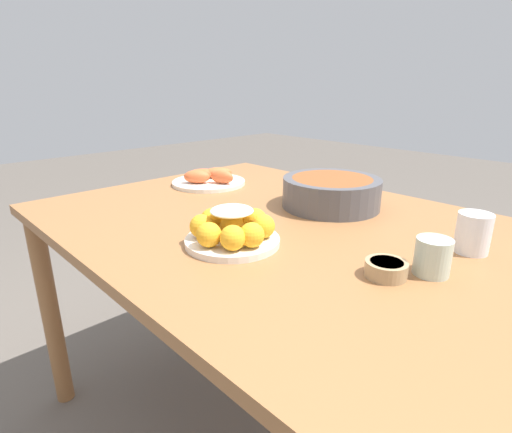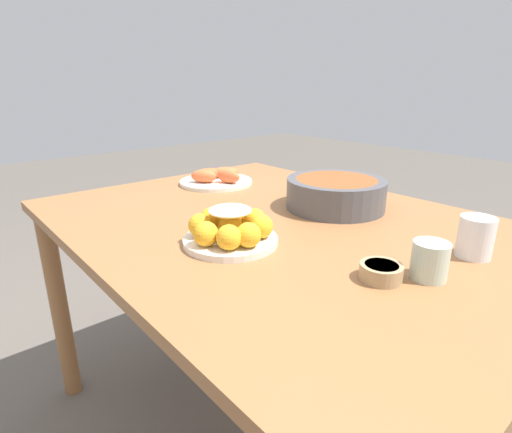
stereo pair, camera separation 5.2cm
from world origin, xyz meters
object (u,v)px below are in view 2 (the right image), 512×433
at_px(cake_plate, 231,229).
at_px(cup_near, 430,261).
at_px(dining_table, 277,250).
at_px(sauce_bowl, 381,271).
at_px(seafood_platter, 216,179).
at_px(cup_far, 476,237).
at_px(serving_bowl, 336,193).

distance_m(cake_plate, cup_near, 0.44).
bearing_deg(cake_plate, dining_table, 104.29).
distance_m(cake_plate, sauce_bowl, 0.36).
height_order(cake_plate, sauce_bowl, cake_plate).
distance_m(cake_plate, seafood_platter, 0.61).
relative_size(sauce_bowl, cup_far, 0.91).
relative_size(seafood_platter, cup_far, 2.98).
distance_m(sauce_bowl, seafood_platter, 0.89).
bearing_deg(cup_far, cup_near, -94.57).
bearing_deg(seafood_platter, cake_plate, -31.97).
bearing_deg(dining_table, serving_bowl, 81.58).
xyz_separation_m(cake_plate, serving_bowl, (-0.02, 0.42, 0.01)).
distance_m(seafood_platter, cup_near, 0.93).
distance_m(sauce_bowl, cup_near, 0.10).
height_order(dining_table, cup_far, cup_far).
height_order(sauce_bowl, cup_near, cup_near).
xyz_separation_m(sauce_bowl, cup_near, (0.06, 0.08, 0.02)).
height_order(serving_bowl, cup_near, serving_bowl).
bearing_deg(dining_table, sauce_bowl, -13.45).
height_order(serving_bowl, sauce_bowl, serving_bowl).
height_order(cake_plate, serving_bowl, cake_plate).
relative_size(dining_table, cake_plate, 6.02).
height_order(sauce_bowl, cup_far, cup_far).
distance_m(serving_bowl, cup_far, 0.44).
xyz_separation_m(cake_plate, seafood_platter, (-0.52, 0.32, -0.02)).
height_order(dining_table, serving_bowl, serving_bowl).
distance_m(cup_near, cup_far, 0.18).
relative_size(serving_bowl, sauce_bowl, 3.57).
relative_size(serving_bowl, cup_far, 3.24).
bearing_deg(serving_bowl, cake_plate, -87.18).
bearing_deg(cup_near, cup_far, 85.43).
bearing_deg(serving_bowl, dining_table, -98.42).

